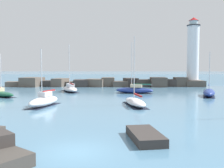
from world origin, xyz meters
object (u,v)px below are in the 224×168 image
at_px(sailboat_moored_6, 44,101).
at_px(sailboat_moored_1, 135,102).
at_px(lighthouse, 193,56).
at_px(sailboat_moored_2, 209,93).
at_px(sailboat_moored_0, 70,89).
at_px(sailboat_moored_4, 135,90).

bearing_deg(sailboat_moored_6, sailboat_moored_1, 3.45).
relative_size(lighthouse, sailboat_moored_2, 2.35).
height_order(lighthouse, sailboat_moored_1, lighthouse).
height_order(sailboat_moored_0, sailboat_moored_1, sailboat_moored_0).
bearing_deg(lighthouse, sailboat_moored_1, -118.25).
relative_size(sailboat_moored_4, sailboat_moored_6, 1.33).
bearing_deg(sailboat_moored_1, lighthouse, 61.75).
distance_m(lighthouse, sailboat_moored_4, 26.65).
distance_m(sailboat_moored_0, sailboat_moored_2, 27.58).
bearing_deg(sailboat_moored_0, sailboat_moored_1, -57.39).
height_order(sailboat_moored_0, sailboat_moored_2, sailboat_moored_0).
relative_size(sailboat_moored_1, sailboat_moored_4, 0.93).
xyz_separation_m(sailboat_moored_0, sailboat_moored_2, (26.34, -8.18, 0.01)).
relative_size(sailboat_moored_0, sailboat_moored_2, 1.27).
bearing_deg(sailboat_moored_2, sailboat_moored_1, -142.38).
height_order(sailboat_moored_0, sailboat_moored_4, sailboat_moored_0).
bearing_deg(lighthouse, sailboat_moored_4, -132.79).
bearing_deg(sailboat_moored_1, sailboat_moored_0, 122.61).
distance_m(lighthouse, sailboat_moored_1, 40.00).
bearing_deg(lighthouse, sailboat_moored_6, -131.06).
xyz_separation_m(sailboat_moored_1, sailboat_moored_4, (1.23, 15.82, 0.19)).
xyz_separation_m(sailboat_moored_1, sailboat_moored_2, (14.14, 10.90, 0.17)).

